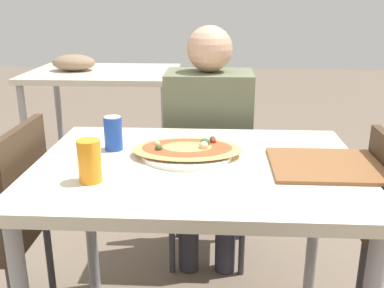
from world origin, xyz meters
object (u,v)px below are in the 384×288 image
at_px(chair_far_seated, 209,161).
at_px(drink_glass, 90,161).
at_px(chair_side_left, 0,222).
at_px(pizza_main, 187,150).
at_px(dining_table, 197,186).
at_px(soda_can, 113,133).
at_px(person_seated, 209,129).

bearing_deg(chair_far_seated, drink_glass, 69.35).
relative_size(chair_far_seated, chair_side_left, 1.00).
relative_size(chair_far_seated, pizza_main, 2.19).
bearing_deg(chair_side_left, dining_table, -93.07).
bearing_deg(chair_far_seated, dining_table, 88.03).
relative_size(chair_far_seated, drink_glass, 6.63).
bearing_deg(drink_glass, soda_can, 89.07).
height_order(chair_side_left, drink_glass, drink_glass).
height_order(soda_can, drink_glass, drink_glass).
xyz_separation_m(chair_side_left, soda_can, (0.43, 0.08, 0.33)).
height_order(pizza_main, drink_glass, drink_glass).
bearing_deg(soda_can, drink_glass, -90.93).
height_order(chair_side_left, pizza_main, chair_side_left).
distance_m(dining_table, person_seated, 0.63).
xyz_separation_m(dining_table, person_seated, (0.03, 0.62, 0.02)).
distance_m(chair_far_seated, drink_glass, 1.03).
xyz_separation_m(dining_table, pizza_main, (-0.04, 0.07, 0.10)).
height_order(chair_far_seated, chair_side_left, same).
height_order(person_seated, drink_glass, person_seated).
relative_size(person_seated, pizza_main, 2.96).
xyz_separation_m(person_seated, soda_can, (-0.34, -0.50, 0.13)).
relative_size(pizza_main, soda_can, 3.21).
distance_m(chair_side_left, person_seated, 0.99).
relative_size(dining_table, pizza_main, 2.76).
distance_m(chair_side_left, soda_can, 0.55).
relative_size(soda_can, drink_glass, 0.95).
xyz_separation_m(dining_table, chair_far_seated, (0.03, 0.74, -0.18)).
relative_size(dining_table, drink_glass, 8.36).
bearing_deg(soda_can, chair_far_seated, 61.08).
xyz_separation_m(chair_far_seated, person_seated, (-0.00, -0.11, 0.20)).
bearing_deg(dining_table, person_seated, 87.67).
bearing_deg(soda_can, pizza_main, -10.19).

